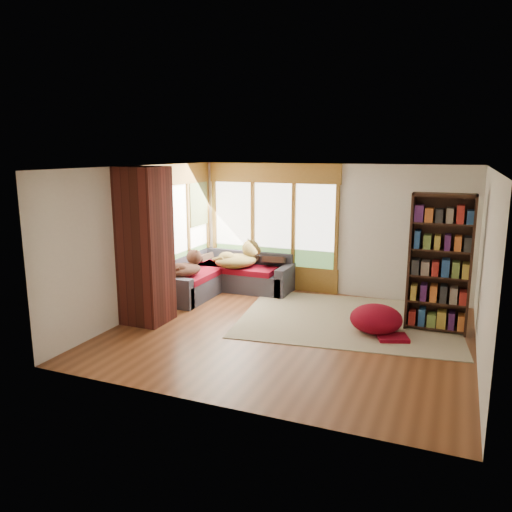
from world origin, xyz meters
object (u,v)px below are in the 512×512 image
Objects in this scene: pouf at (376,318)px; brick_chimney at (145,246)px; dog_brindle at (187,264)px; bookshelf at (440,264)px; dog_tan at (239,254)px; area_rug at (348,319)px; sectional_sofa at (224,278)px.

brick_chimney is at bearing -165.91° from pouf.
brick_chimney is 3.11× the size of dog_brindle.
bookshelf reaches higher than dog_brindle.
dog_brindle is (-0.64, -0.99, -0.04)m from dog_tan.
brick_chimney is 1.18× the size of bookshelf.
pouf is (0.53, -0.43, 0.23)m from area_rug.
area_rug is 3.17m from dog_brindle.
pouf is (-0.87, -0.46, -0.87)m from bookshelf.
area_rug is at bearing -179.02° from bookshelf.
bookshelf is (4.54, 1.38, -0.20)m from brick_chimney.
dog_brindle is at bearing -161.90° from dog_tan.
dog_brindle is (0.07, 1.23, -0.55)m from brick_chimney.
sectional_sofa is 2.18× the size of dog_tan.
pouf is at bearing -21.65° from sectional_sofa.
brick_chimney reaches higher than dog_brindle.
brick_chimney reaches higher than area_rug.
area_rug is 3.58× the size of dog_tan.
bookshelf is 2.64× the size of dog_brindle.
bookshelf reaches higher than pouf.
area_rug is at bearing 23.29° from brick_chimney.
sectional_sofa is 1.00m from dog_brindle.
dog_brindle reaches higher than area_rug.
sectional_sofa is at bearing 160.75° from pouf.
dog_tan is at bearing 156.26° from pouf.
area_rug is 4.38× the size of pouf.
brick_chimney is at bearing -171.03° from dog_brindle.
dog_tan is (-2.44, 0.87, 0.78)m from area_rug.
dog_brindle is (-4.47, -0.15, -0.36)m from bookshelf.
dog_brindle is at bearing 175.09° from pouf.
sectional_sofa is 3.42m from pouf.
dog_tan is at bearing 72.40° from brick_chimney.
bookshelf is (1.40, 0.02, 1.10)m from area_rug.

